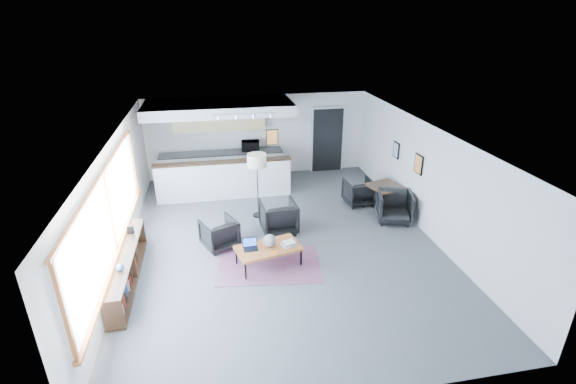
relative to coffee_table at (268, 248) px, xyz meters
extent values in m
cube|color=#4D4D50|center=(0.46, 0.95, -0.41)|extent=(7.00, 9.00, 0.01)
cube|color=white|center=(0.46, 0.95, 2.20)|extent=(7.00, 9.00, 0.01)
cube|color=silver|center=(0.46, 5.45, 0.90)|extent=(7.00, 0.01, 2.60)
cube|color=silver|center=(0.46, -3.56, 0.90)|extent=(7.00, 0.01, 2.60)
cube|color=silver|center=(-3.04, 0.95, 0.90)|extent=(0.01, 9.00, 2.60)
cube|color=silver|center=(3.97, 0.95, 0.90)|extent=(0.01, 9.00, 2.60)
cube|color=#8CBFFF|center=(-3.01, 0.05, 1.10)|extent=(0.02, 5.80, 1.55)
cube|color=brown|center=(-2.98, 0.05, 0.30)|extent=(0.10, 5.95, 0.06)
cube|color=brown|center=(-2.99, 0.05, 1.90)|extent=(0.06, 5.95, 0.06)
cube|color=brown|center=(-2.99, -2.85, 1.10)|extent=(0.06, 0.06, 1.60)
cube|color=brown|center=(-2.99, 0.05, 1.10)|extent=(0.06, 0.06, 1.60)
cube|color=brown|center=(-2.99, 2.95, 1.10)|extent=(0.06, 0.06, 1.60)
cube|color=#331F12|center=(-2.84, -0.05, 0.22)|extent=(0.35, 3.00, 0.05)
cube|color=#331F12|center=(-2.84, -0.05, -0.35)|extent=(0.35, 3.00, 0.05)
cube|color=#331F12|center=(-2.84, -1.50, -0.07)|extent=(0.33, 0.04, 0.55)
cube|color=#331F12|center=(-2.84, -0.05, -0.07)|extent=(0.33, 0.04, 0.55)
cube|color=#331F12|center=(-2.84, 1.40, -0.07)|extent=(0.33, 0.04, 0.55)
cube|color=#3359A5|center=(-2.84, -1.35, -0.23)|extent=(0.18, 0.04, 0.20)
cube|color=silver|center=(-2.84, -1.18, -0.22)|extent=(0.18, 0.04, 0.22)
cube|color=maroon|center=(-2.84, -1.01, -0.21)|extent=(0.18, 0.04, 0.24)
cube|color=#331F12|center=(-2.84, -0.84, -0.23)|extent=(0.18, 0.04, 0.20)
cube|color=#3359A5|center=(-2.84, -0.67, -0.22)|extent=(0.18, 0.04, 0.22)
cube|color=silver|center=(-2.84, -0.50, -0.21)|extent=(0.18, 0.04, 0.24)
cube|color=maroon|center=(-2.84, -0.33, -0.23)|extent=(0.18, 0.04, 0.20)
cube|color=#331F12|center=(-2.84, -0.16, -0.22)|extent=(0.18, 0.04, 0.22)
cube|color=#3359A5|center=(-2.84, 0.01, -0.21)|extent=(0.18, 0.03, 0.24)
cube|color=silver|center=(-2.84, 0.18, -0.23)|extent=(0.18, 0.03, 0.20)
cube|color=maroon|center=(-2.84, 0.35, -0.22)|extent=(0.18, 0.03, 0.22)
cube|color=#331F12|center=(-2.84, 0.52, -0.21)|extent=(0.18, 0.04, 0.24)
cube|color=black|center=(-2.84, 0.75, 0.33)|extent=(0.14, 0.02, 0.18)
sphere|color=#264C99|center=(-2.82, -0.65, 0.31)|extent=(0.14, 0.14, 0.14)
cube|color=white|center=(-0.74, 3.65, 0.15)|extent=(3.80, 0.25, 1.10)
cube|color=#331F12|center=(-0.74, 3.65, 0.71)|extent=(3.85, 0.32, 0.04)
cube|color=white|center=(-0.74, 5.10, 0.05)|extent=(3.80, 0.60, 0.90)
cube|color=#2D2D2D|center=(-0.74, 5.10, 0.51)|extent=(3.82, 0.62, 0.04)
cube|color=tan|center=(-0.74, 5.25, 1.55)|extent=(2.80, 0.35, 0.70)
cube|color=white|center=(-0.74, 4.55, 2.05)|extent=(4.20, 1.80, 0.30)
cube|color=black|center=(0.66, 3.66, 1.35)|extent=(0.35, 0.03, 0.45)
cube|color=orange|center=(0.66, 3.64, 1.35)|extent=(0.30, 0.01, 0.40)
cube|color=black|center=(2.76, 5.37, 0.65)|extent=(1.00, 0.12, 2.10)
cube|color=white|center=(2.24, 5.38, 0.65)|extent=(0.06, 0.10, 2.10)
cube|color=white|center=(3.28, 5.38, 0.65)|extent=(0.06, 0.10, 2.10)
cube|color=white|center=(2.76, 5.38, 1.72)|extent=(1.10, 0.10, 0.06)
cube|color=silver|center=(-0.14, 3.15, 2.16)|extent=(1.60, 0.04, 0.04)
cylinder|color=silver|center=(-0.79, 3.15, 2.08)|extent=(0.07, 0.07, 0.09)
cylinder|color=silver|center=(-0.34, 3.15, 2.08)|extent=(0.07, 0.07, 0.09)
cylinder|color=silver|center=(0.11, 3.15, 2.08)|extent=(0.07, 0.07, 0.09)
cylinder|color=silver|center=(0.56, 3.15, 2.08)|extent=(0.07, 0.07, 0.09)
cube|color=black|center=(3.93, 1.35, 1.15)|extent=(0.03, 0.38, 0.48)
cube|color=orange|center=(3.92, 1.35, 1.15)|extent=(0.00, 0.32, 0.42)
cube|color=black|center=(3.93, 2.65, 1.10)|extent=(0.03, 0.34, 0.44)
cube|color=#859FC5|center=(3.92, 2.65, 1.10)|extent=(0.00, 0.28, 0.38)
cube|color=#5E3249|center=(0.00, 0.00, -0.40)|extent=(2.34, 1.74, 0.01)
cube|color=brown|center=(0.00, 0.00, 0.01)|extent=(1.47, 1.01, 0.05)
cube|color=black|center=(-0.53, -0.44, -0.21)|extent=(0.04, 0.04, 0.39)
cube|color=black|center=(-0.67, 0.16, -0.21)|extent=(0.04, 0.04, 0.39)
cube|color=black|center=(0.67, -0.16, -0.21)|extent=(0.04, 0.04, 0.39)
cube|color=black|center=(0.53, 0.44, -0.21)|extent=(0.04, 0.04, 0.39)
cube|color=black|center=(0.07, -0.30, -0.02)|extent=(1.25, 0.33, 0.03)
cube|color=black|center=(-0.07, 0.30, -0.02)|extent=(1.25, 0.33, 0.03)
cube|color=black|center=(-0.37, -0.02, 0.04)|extent=(0.30, 0.23, 0.02)
cube|color=black|center=(-0.38, 0.09, 0.15)|extent=(0.30, 0.07, 0.20)
cube|color=blue|center=(-0.38, 0.08, 0.15)|extent=(0.27, 0.05, 0.17)
sphere|color=gray|center=(0.04, 0.02, 0.17)|extent=(0.27, 0.27, 0.27)
cube|color=silver|center=(0.44, 0.00, 0.05)|extent=(0.35, 0.31, 0.03)
cube|color=#3359A5|center=(0.44, 0.00, 0.08)|extent=(0.32, 0.29, 0.03)
cube|color=silver|center=(0.44, -0.02, 0.11)|extent=(0.29, 0.26, 0.03)
cube|color=#E5590C|center=(0.08, -0.22, 0.04)|extent=(0.12, 0.12, 0.01)
imported|color=black|center=(-0.99, 0.96, -0.03)|extent=(0.94, 0.91, 0.75)
imported|color=black|center=(0.46, 1.44, 0.03)|extent=(0.89, 0.84, 0.86)
cylinder|color=black|center=(0.07, 2.36, -0.39)|extent=(0.39, 0.39, 0.03)
cylinder|color=black|center=(0.07, 2.36, 0.34)|extent=(0.03, 0.03, 1.44)
cylinder|color=beige|center=(0.07, 2.36, 1.15)|extent=(0.64, 0.64, 0.32)
cube|color=#331F12|center=(3.46, 2.06, 0.29)|extent=(1.04, 1.04, 0.04)
cylinder|color=black|center=(3.21, 1.60, -0.07)|extent=(0.05, 0.05, 0.67)
cylinder|color=black|center=(3.00, 2.32, -0.07)|extent=(0.05, 0.05, 0.67)
cylinder|color=black|center=(3.93, 1.81, -0.07)|extent=(0.05, 0.05, 0.67)
cylinder|color=black|center=(3.71, 2.53, -0.07)|extent=(0.05, 0.05, 0.67)
imported|color=black|center=(3.46, 1.42, -0.04)|extent=(0.87, 0.83, 0.74)
imported|color=black|center=(2.92, 2.59, -0.07)|extent=(0.68, 0.64, 0.66)
imported|color=black|center=(0.18, 5.10, 0.71)|extent=(0.58, 0.36, 0.38)
camera|label=1|loc=(-1.00, -7.50, 4.61)|focal=26.00mm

